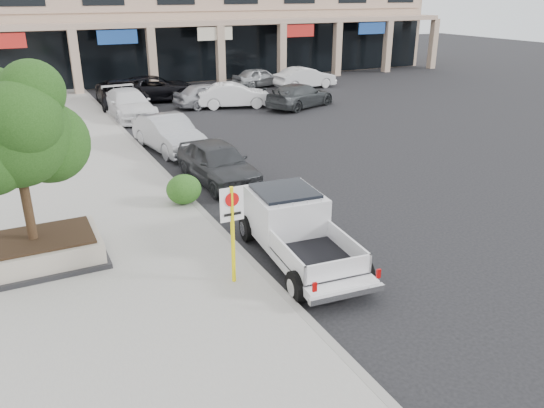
{
  "coord_description": "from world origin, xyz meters",
  "views": [
    {
      "loc": [
        -6.28,
        -10.0,
        6.33
      ],
      "look_at": [
        -0.56,
        1.5,
        1.18
      ],
      "focal_mm": 35.0,
      "sensor_mm": 36.0,
      "label": 1
    }
  ],
  "objects_px": {
    "curb_car_d": "(122,94)",
    "lot_car_a": "(209,94)",
    "planter": "(36,251)",
    "lot_car_d": "(155,88)",
    "no_parking_sign": "(232,222)",
    "lot_car_f": "(305,78)",
    "planter_tree": "(20,131)",
    "lot_car_b": "(234,95)",
    "curb_car_b": "(169,133)",
    "lot_car_c": "(300,96)",
    "pickup_truck": "(299,232)",
    "curb_car_c": "(129,104)",
    "curb_car_a": "(218,163)",
    "lot_car_e": "(259,77)"
  },
  "relations": [
    {
      "from": "pickup_truck",
      "to": "curb_car_a",
      "type": "relative_size",
      "value": 1.17
    },
    {
      "from": "curb_car_d",
      "to": "lot_car_a",
      "type": "bearing_deg",
      "value": -19.8
    },
    {
      "from": "lot_car_c",
      "to": "pickup_truck",
      "type": "bearing_deg",
      "value": 128.09
    },
    {
      "from": "planter_tree",
      "to": "pickup_truck",
      "type": "bearing_deg",
      "value": -24.52
    },
    {
      "from": "no_parking_sign",
      "to": "lot_car_f",
      "type": "xyz_separation_m",
      "value": [
        15.02,
        22.97,
        -0.9
      ]
    },
    {
      "from": "curb_car_a",
      "to": "curb_car_c",
      "type": "relative_size",
      "value": 0.85
    },
    {
      "from": "curb_car_c",
      "to": "curb_car_d",
      "type": "xyz_separation_m",
      "value": [
        0.26,
        3.08,
        0.03
      ]
    },
    {
      "from": "lot_car_d",
      "to": "lot_car_f",
      "type": "distance_m",
      "value": 10.71
    },
    {
      "from": "curb_car_b",
      "to": "lot_car_c",
      "type": "relative_size",
      "value": 0.95
    },
    {
      "from": "planter_tree",
      "to": "curb_car_b",
      "type": "bearing_deg",
      "value": 56.23
    },
    {
      "from": "planter",
      "to": "no_parking_sign",
      "type": "height_order",
      "value": "no_parking_sign"
    },
    {
      "from": "curb_car_d",
      "to": "lot_car_f",
      "type": "distance_m",
      "value": 13.02
    },
    {
      "from": "curb_car_a",
      "to": "curb_car_d",
      "type": "distance_m",
      "value": 15.02
    },
    {
      "from": "planter_tree",
      "to": "curb_car_c",
      "type": "height_order",
      "value": "planter_tree"
    },
    {
      "from": "pickup_truck",
      "to": "lot_car_b",
      "type": "xyz_separation_m",
      "value": [
        5.99,
        18.52,
        -0.1
      ]
    },
    {
      "from": "lot_car_f",
      "to": "curb_car_b",
      "type": "bearing_deg",
      "value": 127.28
    },
    {
      "from": "lot_car_a",
      "to": "pickup_truck",
      "type": "bearing_deg",
      "value": 158.73
    },
    {
      "from": "lot_car_a",
      "to": "lot_car_e",
      "type": "height_order",
      "value": "lot_car_a"
    },
    {
      "from": "planter",
      "to": "lot_car_d",
      "type": "height_order",
      "value": "lot_car_d"
    },
    {
      "from": "lot_car_b",
      "to": "lot_car_c",
      "type": "xyz_separation_m",
      "value": [
        3.45,
        -1.73,
        -0.01
      ]
    },
    {
      "from": "planter",
      "to": "lot_car_d",
      "type": "distance_m",
      "value": 21.7
    },
    {
      "from": "curb_car_a",
      "to": "lot_car_b",
      "type": "bearing_deg",
      "value": 61.05
    },
    {
      "from": "curb_car_c",
      "to": "lot_car_d",
      "type": "bearing_deg",
      "value": 56.89
    },
    {
      "from": "planter_tree",
      "to": "lot_car_b",
      "type": "bearing_deg",
      "value": 53.36
    },
    {
      "from": "curb_car_d",
      "to": "lot_car_e",
      "type": "relative_size",
      "value": 1.41
    },
    {
      "from": "curb_car_d",
      "to": "planter",
      "type": "bearing_deg",
      "value": -103.49
    },
    {
      "from": "lot_car_f",
      "to": "planter",
      "type": "bearing_deg",
      "value": 133.11
    },
    {
      "from": "pickup_truck",
      "to": "lot_car_e",
      "type": "xyz_separation_m",
      "value": [
        10.41,
        24.45,
        -0.13
      ]
    },
    {
      "from": "no_parking_sign",
      "to": "curb_car_b",
      "type": "bearing_deg",
      "value": 80.77
    },
    {
      "from": "planter_tree",
      "to": "lot_car_b",
      "type": "xyz_separation_m",
      "value": [
        11.8,
        15.87,
        -2.71
      ]
    },
    {
      "from": "lot_car_a",
      "to": "lot_car_e",
      "type": "relative_size",
      "value": 1.05
    },
    {
      "from": "planter",
      "to": "lot_car_c",
      "type": "bearing_deg",
      "value": 42.89
    },
    {
      "from": "pickup_truck",
      "to": "lot_car_d",
      "type": "xyz_separation_m",
      "value": [
        2.35,
        22.54,
        -0.04
      ]
    },
    {
      "from": "curb_car_a",
      "to": "curb_car_c",
      "type": "bearing_deg",
      "value": 88.67
    },
    {
      "from": "lot_car_a",
      "to": "lot_car_c",
      "type": "relative_size",
      "value": 0.87
    },
    {
      "from": "planter",
      "to": "lot_car_d",
      "type": "relative_size",
      "value": 0.58
    },
    {
      "from": "no_parking_sign",
      "to": "curb_car_b",
      "type": "xyz_separation_m",
      "value": [
        1.9,
        11.7,
        -0.88
      ]
    },
    {
      "from": "planter_tree",
      "to": "lot_car_b",
      "type": "distance_m",
      "value": 19.96
    },
    {
      "from": "planter_tree",
      "to": "curb_car_d",
      "type": "height_order",
      "value": "planter_tree"
    },
    {
      "from": "pickup_truck",
      "to": "curb_car_b",
      "type": "relative_size",
      "value": 1.12
    },
    {
      "from": "curb_car_a",
      "to": "lot_car_b",
      "type": "relative_size",
      "value": 1.03
    },
    {
      "from": "planter",
      "to": "curb_car_d",
      "type": "relative_size",
      "value": 0.57
    },
    {
      "from": "pickup_truck",
      "to": "curb_car_c",
      "type": "distance_m",
      "value": 18.39
    },
    {
      "from": "lot_car_b",
      "to": "curb_car_b",
      "type": "bearing_deg",
      "value": 156.86
    },
    {
      "from": "lot_car_b",
      "to": "lot_car_d",
      "type": "height_order",
      "value": "lot_car_d"
    },
    {
      "from": "planter_tree",
      "to": "no_parking_sign",
      "type": "xyz_separation_m",
      "value": [
        3.85,
        -3.1,
        -1.78
      ]
    },
    {
      "from": "curb_car_b",
      "to": "lot_car_e",
      "type": "height_order",
      "value": "curb_car_b"
    },
    {
      "from": "lot_car_c",
      "to": "lot_car_d",
      "type": "height_order",
      "value": "lot_car_d"
    },
    {
      "from": "lot_car_c",
      "to": "lot_car_b",
      "type": "bearing_deg",
      "value": 40.77
    },
    {
      "from": "planter",
      "to": "curb_car_c",
      "type": "distance_m",
      "value": 16.91
    }
  ]
}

